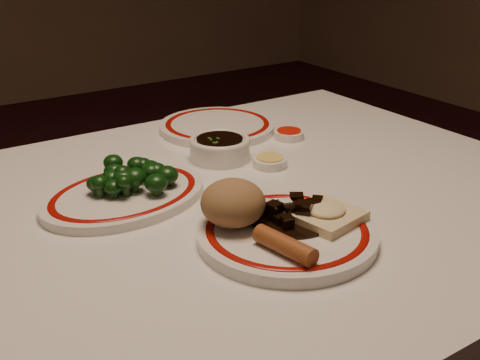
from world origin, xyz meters
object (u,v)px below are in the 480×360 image
rice_mound (233,203)px  fried_wonton (326,214)px  broccoli_pile (131,176)px  dining_table (223,251)px  stirfry_heap (294,213)px  soy_bowl (220,149)px  main_plate (287,233)px  spring_roll (285,245)px  broccoli_plate (125,195)px

rice_mound → fried_wonton: rice_mound is taller
fried_wonton → broccoli_pile: 0.32m
dining_table → broccoli_pile: broccoli_pile is taller
dining_table → fried_wonton: fried_wonton is taller
rice_mound → stirfry_heap: bearing=-23.5°
broccoli_pile → soy_bowl: 0.22m
main_plate → spring_roll: bearing=-130.2°
broccoli_pile → soy_bowl: (0.21, 0.07, -0.02)m
main_plate → fried_wonton: 0.07m
rice_mound → fried_wonton: size_ratio=0.86×
rice_mound → stirfry_heap: (0.08, -0.04, -0.02)m
dining_table → stirfry_heap: stirfry_heap is taller
broccoli_plate → broccoli_pile: 0.03m
rice_mound → fried_wonton: bearing=-28.5°
stirfry_heap → broccoli_plate: (-0.16, 0.23, -0.02)m
fried_wonton → soy_bowl: bearing=85.6°
broccoli_plate → dining_table: bearing=-35.6°
broccoli_pile → broccoli_plate: bearing=-162.8°
dining_table → broccoli_pile: size_ratio=8.34×
dining_table → spring_roll: (-0.04, -0.21, 0.12)m
stirfry_heap → broccoli_pile: 0.28m
spring_roll → soy_bowl: 0.40m
soy_bowl → rice_mound: bearing=-118.2°
broccoli_plate → stirfry_heap: bearing=-54.6°
dining_table → stirfry_heap: (0.04, -0.14, 0.12)m
dining_table → rice_mound: size_ratio=12.87×
spring_roll → broccoli_plate: 0.32m
broccoli_pile → dining_table: bearing=-40.3°
stirfry_heap → broccoli_plate: bearing=125.4°
broccoli_pile → soy_bowl: broccoli_pile is taller
spring_roll → stirfry_heap: (0.07, 0.07, -0.00)m
dining_table → broccoli_plate: broccoli_plate is taller
rice_mound → stirfry_heap: size_ratio=0.75×
main_plate → broccoli_plate: bearing=118.9°
dining_table → broccoli_pile: 0.20m
main_plate → soy_bowl: soy_bowl is taller
main_plate → fried_wonton: size_ratio=3.15×
dining_table → soy_bowl: (0.10, 0.16, 0.11)m
broccoli_pile → fried_wonton: bearing=-54.9°
rice_mound → spring_roll: (0.01, -0.11, -0.02)m
rice_mound → soy_bowl: rice_mound is taller
rice_mound → broccoli_pile: size_ratio=0.65×
main_plate → broccoli_pile: size_ratio=2.36×
rice_mound → broccoli_plate: (-0.08, 0.20, -0.04)m
dining_table → broccoli_plate: size_ratio=3.78×
rice_mound → stirfry_heap: rice_mound is taller
dining_table → main_plate: (0.01, -0.16, 0.10)m
fried_wonton → stirfry_heap: 0.05m
spring_roll → soy_bowl: (0.13, 0.38, -0.01)m
rice_mound → spring_roll: bearing=-84.7°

